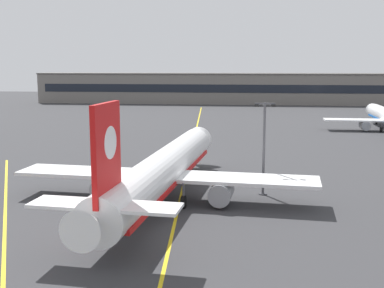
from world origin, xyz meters
TOP-DOWN VIEW (x-y plane):
  - ground_plane at (0.00, 0.00)m, footprint 400.00×400.00m
  - taxiway_centreline at (0.00, 30.00)m, footprint 12.82×179.58m
  - taxiway_lead_in_stripe at (-14.00, 2.00)m, footprint 26.96×53.87m
  - airliner_foreground at (-0.30, 9.36)m, footprint 32.30×41.52m
  - apron_lamp_post at (10.22, 13.52)m, footprint 2.24×0.90m
  - safety_cone_by_nose_gear at (-0.47, 26.61)m, footprint 0.44×0.44m
  - terminal_building at (3.53, 136.97)m, footprint 140.78×12.40m

SIDE VIEW (x-z plane):
  - ground_plane at x=0.00m, z-range 0.00..0.00m
  - taxiway_centreline at x=0.00m, z-range 0.00..0.01m
  - taxiway_lead_in_stripe at x=-14.00m, z-range 0.00..0.01m
  - safety_cone_by_nose_gear at x=-0.47m, z-range -0.02..0.53m
  - airliner_foreground at x=-0.30m, z-range -2.46..9.19m
  - apron_lamp_post at x=10.22m, z-range 0.28..10.51m
  - terminal_building at x=3.53m, z-range 0.01..10.81m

